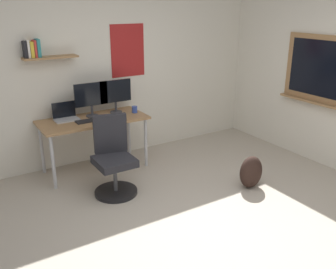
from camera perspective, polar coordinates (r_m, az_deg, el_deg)
The scene contains 11 objects.
ground_plane at distance 3.95m, azimuth 6.58°, elevation -14.54°, with size 5.20×5.20×0.00m, color #ADA393.
wall_back at distance 5.47m, azimuth -9.16°, elevation 9.86°, with size 5.00×0.30×2.60m.
desk at distance 5.10m, azimuth -11.37°, elevation 1.60°, with size 1.42×0.66×0.74m.
office_chair at distance 4.53m, azimuth -8.35°, elevation -4.00°, with size 0.52×0.53×0.95m.
laptop at distance 5.11m, azimuth -15.43°, elevation 2.80°, with size 0.31×0.21×0.23m.
monitor_primary at distance 5.11m, azimuth -11.69°, elevation 5.63°, with size 0.46×0.17×0.46m.
monitor_secondary at distance 5.24m, azimuth -8.05°, elevation 6.19°, with size 0.46×0.17×0.46m.
keyboard at distance 4.97m, azimuth -11.85°, elevation 2.12°, with size 0.37×0.13×0.02m, color black.
computer_mouse at distance 5.07m, azimuth -8.90°, elevation 2.72°, with size 0.10×0.06×0.03m, color #262628.
coffee_mug at distance 5.26m, azimuth -5.14°, elevation 3.85°, with size 0.08×0.08×0.09m, color #334CA5.
backpack at distance 4.78m, azimuth 12.60°, elevation -5.62°, with size 0.32×0.22×0.42m, color black.
Camera 1 is at (-2.08, -2.52, 2.22)m, focal length 39.76 mm.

